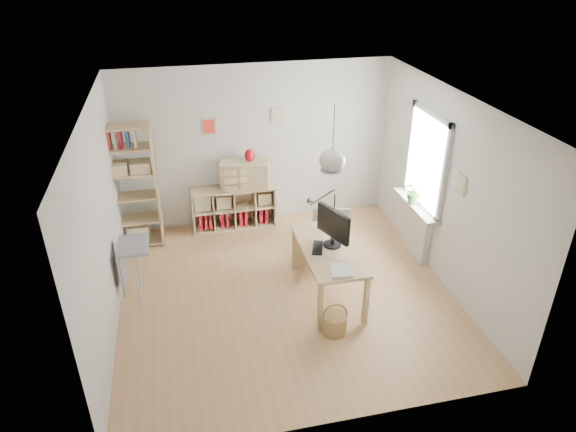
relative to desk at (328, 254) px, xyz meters
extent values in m
plane|color=tan|center=(-0.55, 0.15, -0.66)|extent=(4.50, 4.50, 0.00)
plane|color=white|center=(-0.55, 2.40, 0.69)|extent=(4.50, 0.00, 4.50)
plane|color=white|center=(-0.55, -2.10, 0.69)|extent=(4.50, 0.00, 4.50)
plane|color=white|center=(-2.80, 0.15, 0.69)|extent=(0.00, 4.50, 4.50)
plane|color=white|center=(1.70, 0.15, 0.69)|extent=(0.00, 4.50, 4.50)
plane|color=white|center=(-0.55, 0.15, 2.04)|extent=(4.50, 4.50, 0.00)
cylinder|color=black|center=(0.00, 0.00, 1.70)|extent=(0.01, 0.01, 0.68)
ellipsoid|color=silver|center=(0.00, 0.00, 1.34)|extent=(0.32, 0.32, 0.27)
cube|color=white|center=(1.69, 0.75, 0.89)|extent=(0.03, 1.00, 1.30)
cube|color=silver|center=(1.66, 0.21, 0.89)|extent=(0.06, 0.08, 1.46)
cube|color=silver|center=(1.66, 1.29, 0.89)|extent=(0.06, 0.08, 1.46)
cube|color=silver|center=(1.66, 0.75, 1.58)|extent=(0.06, 1.16, 0.08)
cube|color=silver|center=(1.66, 0.75, 0.20)|extent=(0.06, 1.16, 0.08)
cube|color=silver|center=(1.64, 0.75, -0.26)|extent=(0.10, 0.80, 0.80)
cube|color=silver|center=(1.59, 0.75, 0.17)|extent=(0.22, 1.20, 0.06)
cube|color=tan|center=(0.00, 0.00, 0.07)|extent=(0.70, 1.50, 0.04)
cube|color=tan|center=(-0.30, -0.70, -0.30)|extent=(0.06, 0.06, 0.71)
cube|color=tan|center=(-0.30, 0.70, -0.30)|extent=(0.06, 0.06, 0.71)
cube|color=tan|center=(0.30, -0.70, -0.30)|extent=(0.06, 0.06, 0.71)
cube|color=tan|center=(0.30, 0.70, -0.30)|extent=(0.06, 0.06, 0.71)
cube|color=beige|center=(-1.00, 2.19, -0.64)|extent=(1.40, 0.38, 0.03)
cube|color=beige|center=(-1.00, 2.19, 0.05)|extent=(1.40, 0.38, 0.03)
cube|color=beige|center=(-1.69, 2.19, -0.30)|extent=(0.03, 0.38, 0.72)
cube|color=beige|center=(-0.32, 2.19, -0.30)|extent=(0.03, 0.38, 0.72)
cube|color=beige|center=(-1.00, 2.37, -0.30)|extent=(1.40, 0.02, 0.72)
cube|color=maroon|center=(-1.58, 2.21, -0.47)|extent=(0.06, 0.26, 0.30)
cube|color=maroon|center=(-1.49, 2.21, -0.47)|extent=(0.05, 0.26, 0.30)
cube|color=maroon|center=(-1.41, 2.21, -0.47)|extent=(0.05, 0.26, 0.30)
cube|color=maroon|center=(-1.22, 2.21, -0.47)|extent=(0.05, 0.26, 0.30)
cube|color=maroon|center=(-1.13, 2.21, -0.47)|extent=(0.05, 0.26, 0.30)
cube|color=maroon|center=(-0.90, 2.21, -0.47)|extent=(0.06, 0.26, 0.30)
cube|color=maroon|center=(-0.81, 2.21, -0.47)|extent=(0.06, 0.26, 0.30)
cube|color=maroon|center=(-0.55, 2.21, -0.47)|extent=(0.06, 0.26, 0.30)
cube|color=maroon|center=(-0.46, 2.21, -0.47)|extent=(0.05, 0.26, 0.30)
cube|color=tan|center=(-2.96, 1.95, 0.34)|extent=(0.04, 0.38, 2.00)
cube|color=tan|center=(-2.20, 1.95, 0.34)|extent=(0.04, 0.38, 2.00)
cube|color=tan|center=(-2.58, 1.95, -0.61)|extent=(0.76, 0.38, 0.03)
cube|color=tan|center=(-2.58, 1.95, -0.21)|extent=(0.76, 0.38, 0.03)
cube|color=tan|center=(-2.58, 1.95, 0.19)|extent=(0.76, 0.38, 0.03)
cube|color=tan|center=(-2.58, 1.95, 0.59)|extent=(0.76, 0.38, 0.03)
cube|color=tan|center=(-2.58, 1.95, 0.99)|extent=(0.76, 0.38, 0.03)
cube|color=tan|center=(-2.58, 1.95, 1.32)|extent=(0.76, 0.38, 0.03)
cube|color=navy|center=(-2.86, 1.95, 1.14)|extent=(0.04, 0.18, 0.26)
cube|color=maroon|center=(-2.78, 1.95, 1.14)|extent=(0.04, 0.18, 0.26)
cube|color=beige|center=(-2.70, 1.95, 1.14)|extent=(0.04, 0.18, 0.26)
cube|color=maroon|center=(-2.62, 1.95, 1.14)|extent=(0.04, 0.18, 0.26)
cube|color=navy|center=(-2.52, 1.95, 1.14)|extent=(0.04, 0.18, 0.26)
cube|color=beige|center=(-2.42, 1.95, 1.14)|extent=(0.04, 0.18, 0.26)
cube|color=gray|center=(-2.52, 0.50, 0.17)|extent=(0.40, 0.55, 0.04)
cylinder|color=silver|center=(-2.52, 0.28, -0.25)|extent=(0.03, 0.03, 0.82)
cylinder|color=silver|center=(-2.52, 0.72, -0.25)|extent=(0.03, 0.03, 0.82)
cube|color=gray|center=(-2.70, 0.50, -0.16)|extent=(0.02, 0.50, 0.62)
cube|color=gray|center=(0.14, 0.61, -0.27)|extent=(0.47, 0.47, 0.05)
cube|color=tan|center=(0.07, 0.41, -0.48)|extent=(0.04, 0.04, 0.36)
cube|color=tan|center=(-0.06, 0.69, -0.48)|extent=(0.04, 0.04, 0.36)
cube|color=tan|center=(0.34, 0.54, -0.48)|extent=(0.04, 0.04, 0.36)
cube|color=tan|center=(0.22, 0.82, -0.48)|extent=(0.04, 0.04, 0.36)
cube|color=tan|center=(0.07, 0.76, -0.09)|extent=(0.34, 0.18, 0.32)
cylinder|color=olive|center=(-0.13, -0.78, -0.53)|extent=(0.31, 0.31, 0.26)
torus|color=olive|center=(-0.13, -0.78, -0.38)|extent=(0.31, 0.05, 0.31)
cube|color=beige|center=(0.38, 1.03, -0.65)|extent=(0.67, 0.54, 0.02)
cube|color=beige|center=(0.10, 1.10, -0.50)|extent=(0.12, 0.40, 0.31)
cube|color=beige|center=(0.66, 0.96, -0.50)|extent=(0.12, 0.40, 0.31)
cube|color=beige|center=(0.33, 0.84, -0.50)|extent=(0.58, 0.16, 0.31)
cube|color=beige|center=(0.43, 1.22, -0.50)|extent=(0.58, 0.16, 0.31)
cube|color=beige|center=(0.47, 1.39, -0.22)|extent=(0.62, 0.33, 0.38)
sphere|color=#D0D617|center=(0.23, 1.00, -0.43)|extent=(0.13, 0.13, 0.13)
sphere|color=#16639D|center=(0.49, 1.05, -0.43)|extent=(0.13, 0.13, 0.13)
sphere|color=#D7441A|center=(0.36, 1.01, -0.43)|extent=(0.13, 0.13, 0.13)
sphere|color=#357D2D|center=(0.52, 0.91, -0.43)|extent=(0.13, 0.13, 0.13)
cylinder|color=black|center=(0.07, 0.06, 0.10)|extent=(0.24, 0.24, 0.02)
cylinder|color=black|center=(0.07, 0.06, 0.17)|extent=(0.06, 0.06, 0.11)
cube|color=black|center=(0.07, 0.06, 0.43)|extent=(0.28, 0.59, 0.40)
cube|color=black|center=(-0.14, 0.03, 0.10)|extent=(0.24, 0.37, 0.02)
cylinder|color=black|center=(0.27, 0.64, 0.12)|extent=(0.07, 0.07, 0.04)
cylinder|color=black|center=(0.27, 0.64, 0.34)|extent=(0.02, 0.02, 0.44)
cone|color=black|center=(-0.11, 0.54, 0.53)|extent=(0.11, 0.08, 0.10)
sphere|color=#4E0A1D|center=(0.14, 0.49, 0.17)|extent=(0.15, 0.15, 0.15)
cube|color=silver|center=(-0.01, -0.56, 0.11)|extent=(0.30, 0.35, 0.03)
cube|color=beige|center=(-0.79, 2.19, 0.29)|extent=(0.86, 0.55, 0.46)
ellipsoid|color=maroon|center=(-0.70, 2.19, 0.62)|extent=(0.17, 0.17, 0.20)
imported|color=#376D29|center=(1.57, 0.81, 0.39)|extent=(0.43, 0.40, 0.37)
camera|label=1|loc=(-1.79, -5.53, 3.71)|focal=32.00mm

